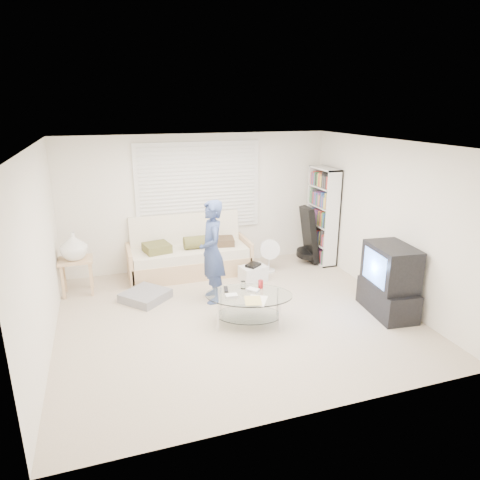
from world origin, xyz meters
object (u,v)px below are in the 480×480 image
object	(u,v)px
tv_unit	(389,281)
coffee_table	(249,300)
futon_sofa	(189,255)
bookshelf	(322,216)

from	to	relation	value
tv_unit	coffee_table	xyz separation A→B (m)	(-2.08, 0.32, -0.15)
futon_sofa	tv_unit	bearing A→B (deg)	-44.85
futon_sofa	tv_unit	size ratio (longest dim) A/B	2.08
bookshelf	tv_unit	distance (m)	2.35
bookshelf	coffee_table	bearing A→B (deg)	-138.00
futon_sofa	bookshelf	xyz separation A→B (m)	(2.62, -0.17, 0.58)
bookshelf	coffee_table	xyz separation A→B (m)	(-2.20, -1.98, -0.57)
futon_sofa	tv_unit	distance (m)	3.52
tv_unit	coffee_table	world-z (taller)	tv_unit
futon_sofa	coffee_table	size ratio (longest dim) A/B	1.56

